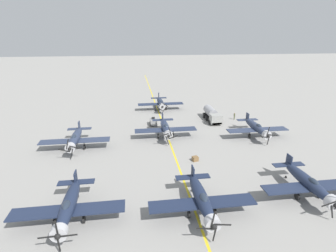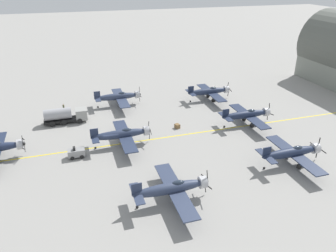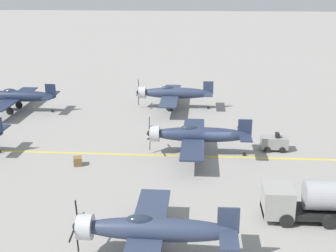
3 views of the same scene
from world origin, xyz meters
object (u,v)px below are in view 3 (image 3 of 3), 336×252
object	(u,v)px
airplane_mid_right	(173,93)
tow_tractor	(274,143)
airplane_mid_center	(197,135)
fuel_tanker	(320,201)
supply_crate_by_tanker	(78,161)
airplane_mid_left	(152,230)
airplane_far_right	(16,96)

from	to	relation	value
airplane_mid_right	tow_tractor	distance (m)	18.39
airplane_mid_center	fuel_tanker	size ratio (longest dim) A/B	1.50
airplane_mid_center	supply_crate_by_tanker	xyz separation A→B (m)	(-3.45, 10.76, -1.63)
airplane_mid_left	airplane_mid_right	distance (m)	34.30
airplane_mid_center	airplane_mid_right	world-z (taller)	airplane_mid_right
fuel_tanker	airplane_mid_right	bearing A→B (deg)	22.83
fuel_tanker	airplane_mid_left	bearing A→B (deg)	116.81
airplane_mid_right	fuel_tanker	distance (m)	31.07
airplane_mid_left	airplane_mid_right	bearing A→B (deg)	18.94
airplane_far_right	airplane_mid_right	bearing A→B (deg)	-77.24
airplane_mid_right	fuel_tanker	size ratio (longest dim) A/B	1.50
airplane_mid_center	tow_tractor	bearing A→B (deg)	-60.04
airplane_far_right	fuel_tanker	world-z (taller)	airplane_far_right
airplane_far_right	fuel_tanker	size ratio (longest dim) A/B	1.50
tow_tractor	supply_crate_by_tanker	distance (m)	19.10
airplane_mid_right	fuel_tanker	xyz separation A→B (m)	(-28.63, -12.05, -0.50)
fuel_tanker	airplane_mid_center	bearing A→B (deg)	35.82
airplane_mid_left	airplane_mid_right	world-z (taller)	airplane_mid_left
airplane_mid_left	fuel_tanker	xyz separation A→B (m)	(5.65, -11.19, -0.50)
airplane_far_right	tow_tractor	size ratio (longest dim) A/B	4.62
airplane_mid_center	fuel_tanker	bearing A→B (deg)	-127.14
airplane_far_right	fuel_tanker	bearing A→B (deg)	-124.80
fuel_tanker	tow_tractor	xyz separation A→B (m)	(13.88, 1.14, -0.72)
airplane_mid_center	fuel_tanker	xyz separation A→B (m)	(-12.13, -8.76, -0.50)
airplane_mid_left	tow_tractor	xyz separation A→B (m)	(19.53, -10.04, -1.22)
airplane_mid_center	airplane_far_right	xyz separation A→B (m)	(13.49, 23.01, 0.00)
airplane_far_right	tow_tractor	distance (m)	32.82
airplane_far_right	tow_tractor	world-z (taller)	airplane_far_right
airplane_mid_center	supply_crate_by_tanker	bearing A→B (deg)	124.83
airplane_far_right	airplane_mid_right	distance (m)	19.94
supply_crate_by_tanker	tow_tractor	bearing A→B (deg)	-74.20
fuel_tanker	tow_tractor	distance (m)	13.95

